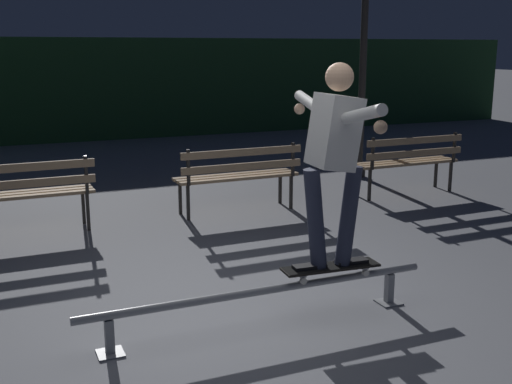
# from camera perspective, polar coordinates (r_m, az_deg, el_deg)

# --- Properties ---
(ground_plane) EXTENTS (90.00, 90.00, 0.00)m
(ground_plane) POSITION_cam_1_polar(r_m,az_deg,el_deg) (5.09, -0.46, -11.03)
(ground_plane) COLOR slate
(hedge_backdrop) EXTENTS (24.00, 1.20, 2.29)m
(hedge_backdrop) POSITION_cam_1_polar(r_m,az_deg,el_deg) (15.24, -16.55, 8.89)
(hedge_backdrop) COLOR #234C28
(hedge_backdrop) RESTS_ON ground
(grind_rail) EXTENTS (2.78, 0.18, 0.31)m
(grind_rail) POSITION_cam_1_polar(r_m,az_deg,el_deg) (4.80, 0.56, -9.35)
(grind_rail) COLOR gray
(grind_rail) RESTS_ON ground
(skateboard) EXTENTS (0.79, 0.25, 0.09)m
(skateboard) POSITION_cam_1_polar(r_m,az_deg,el_deg) (5.00, 6.73, -6.77)
(skateboard) COLOR black
(skateboard) RESTS_ON grind_rail
(skateboarder) EXTENTS (0.63, 1.41, 1.56)m
(skateboarder) POSITION_cam_1_polar(r_m,az_deg,el_deg) (4.77, 7.06, 3.89)
(skateboarder) COLOR black
(skateboarder) RESTS_ON skateboard
(park_bench_left_center) EXTENTS (1.61, 0.44, 0.88)m
(park_bench_left_center) POSITION_cam_1_polar(r_m,az_deg,el_deg) (7.45, -20.47, 0.24)
(park_bench_left_center) COLOR #282623
(park_bench_left_center) RESTS_ON ground
(park_bench_right_center) EXTENTS (1.61, 0.44, 0.88)m
(park_bench_right_center) POSITION_cam_1_polar(r_m,az_deg,el_deg) (7.98, -1.56, 1.85)
(park_bench_right_center) COLOR #282623
(park_bench_right_center) RESTS_ON ground
(park_bench_rightmost) EXTENTS (1.61, 0.44, 0.88)m
(park_bench_rightmost) POSITION_cam_1_polar(r_m,az_deg,el_deg) (9.24, 13.62, 3.01)
(park_bench_rightmost) COLOR #282623
(park_bench_rightmost) RESTS_ON ground
(lamp_post_right) EXTENTS (0.32, 0.32, 3.90)m
(lamp_post_right) POSITION_cam_1_polar(r_m,az_deg,el_deg) (10.32, 9.76, 15.02)
(lamp_post_right) COLOR #282623
(lamp_post_right) RESTS_ON ground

